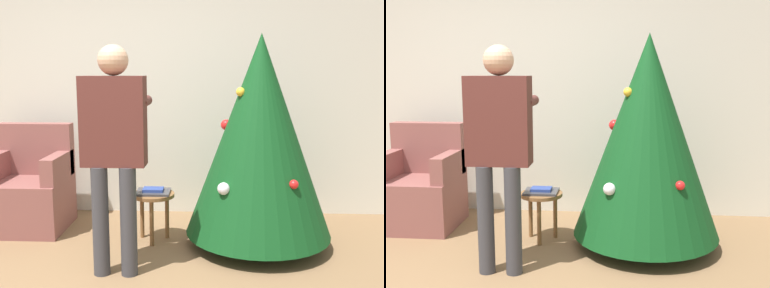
# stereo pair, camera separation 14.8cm
# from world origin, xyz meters

# --- Properties ---
(wall_back) EXTENTS (8.00, 0.06, 2.70)m
(wall_back) POSITION_xyz_m (0.00, 2.23, 1.35)
(wall_back) COLOR beige
(wall_back) RESTS_ON ground_plane
(christmas_tree) EXTENTS (1.22, 1.22, 1.77)m
(christmas_tree) POSITION_xyz_m (1.16, 1.33, 0.94)
(christmas_tree) COLOR brown
(christmas_tree) RESTS_ON ground_plane
(armchair) EXTENTS (0.71, 0.66, 0.97)m
(armchair) POSITION_xyz_m (-0.94, 1.66, 0.36)
(armchair) COLOR brown
(armchair) RESTS_ON ground_plane
(person_standing) EXTENTS (0.46, 0.57, 1.66)m
(person_standing) POSITION_xyz_m (0.08, 0.76, 1.00)
(person_standing) COLOR #38383D
(person_standing) RESTS_ON ground_plane
(side_stool) EXTENTS (0.37, 0.37, 0.43)m
(side_stool) POSITION_xyz_m (0.27, 1.38, 0.35)
(side_stool) COLOR brown
(side_stool) RESTS_ON ground_plane
(laptop) EXTENTS (0.29, 0.24, 0.02)m
(laptop) POSITION_xyz_m (0.27, 1.38, 0.44)
(laptop) COLOR #38383D
(laptop) RESTS_ON side_stool
(book) EXTENTS (0.18, 0.13, 0.02)m
(book) POSITION_xyz_m (0.27, 1.38, 0.46)
(book) COLOR navy
(book) RESTS_ON laptop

